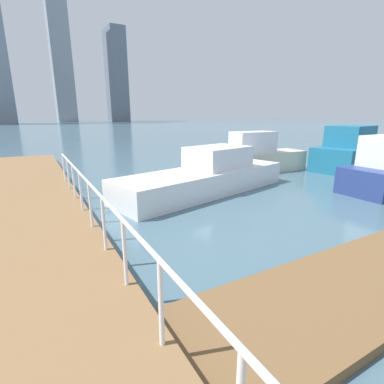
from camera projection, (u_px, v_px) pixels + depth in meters
ground_plane at (153, 188)px, 11.72m from camera, size 300.00×300.00×0.00m
moored_boat_0 at (353, 152)px, 16.04m from camera, size 6.70×3.43×2.34m
moored_boat_4 at (207, 176)px, 11.07m from camera, size 7.60×3.73×1.70m
moored_boat_5 at (257, 157)px, 14.80m from camera, size 5.30×1.78×2.09m
skyline_tower_2 at (60, 48)px, 108.19m from camera, size 7.16×8.54×54.66m
skyline_tower_3 at (116, 76)px, 120.49m from camera, size 6.70×12.33×36.80m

